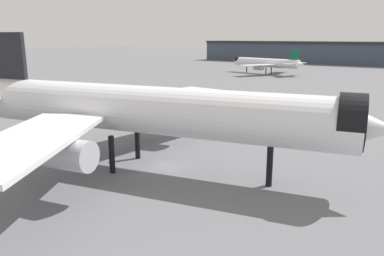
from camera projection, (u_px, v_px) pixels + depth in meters
name	position (u px, v px, depth m)	size (l,w,h in m)	color
ground	(167.00, 166.00, 49.83)	(900.00, 900.00, 0.00)	slate
airliner_near_gate	(139.00, 110.00, 47.72)	(58.62, 52.88, 17.24)	white
airliner_far_taxiway	(266.00, 63.00, 172.36)	(38.35, 34.21, 11.36)	white
terminal_building	(370.00, 53.00, 222.65)	(215.01, 34.94, 21.29)	#3D4756
baggage_cart_trailing	(142.00, 111.00, 81.41)	(2.32, 2.67, 1.82)	black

